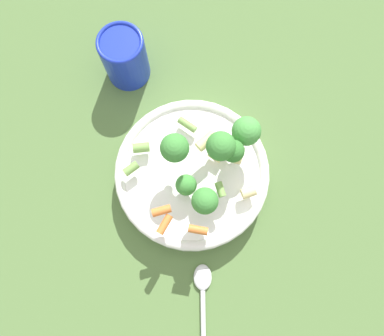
% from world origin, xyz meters
% --- Properties ---
extents(ground_plane, '(3.00, 3.00, 0.00)m').
position_xyz_m(ground_plane, '(0.00, 0.00, 0.00)').
color(ground_plane, '#4C6B38').
extents(bowl, '(0.22, 0.22, 0.04)m').
position_xyz_m(bowl, '(0.00, 0.00, 0.02)').
color(bowl, white).
rests_on(bowl, ground_plane).
extents(pasta_salad, '(0.19, 0.18, 0.09)m').
position_xyz_m(pasta_salad, '(-0.02, -0.01, 0.10)').
color(pasta_salad, '#8CB766').
rests_on(pasta_salad, bowl).
extents(cup, '(0.07, 0.07, 0.09)m').
position_xyz_m(cup, '(0.15, -0.14, 0.05)').
color(cup, '#192DAD').
rests_on(cup, ground_plane).
extents(spoon, '(0.07, 0.18, 0.01)m').
position_xyz_m(spoon, '(-0.07, 0.17, 0.01)').
color(spoon, silver).
rests_on(spoon, ground_plane).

